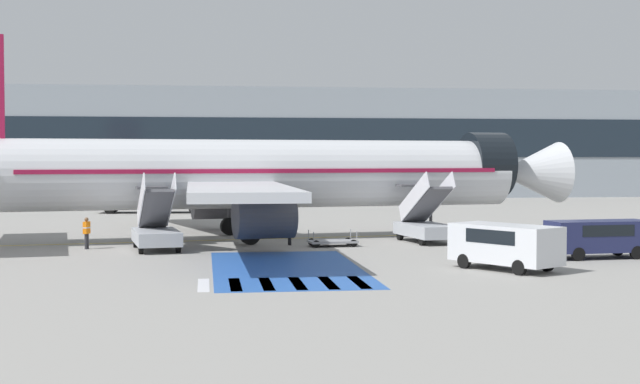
# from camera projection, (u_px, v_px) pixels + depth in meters

# --- Properties ---
(ground_plane) EXTENTS (600.00, 600.00, 0.00)m
(ground_plane) POSITION_uv_depth(u_px,v_px,m) (254.00, 240.00, 52.23)
(ground_plane) COLOR gray
(apron_leadline_yellow) EXTENTS (73.67, 11.66, 0.01)m
(apron_leadline_yellow) POSITION_uv_depth(u_px,v_px,m) (265.00, 239.00, 53.00)
(apron_leadline_yellow) COLOR gold
(apron_leadline_yellow) RESTS_ON ground_plane
(apron_stand_patch_blue) EXTENTS (6.45, 13.65, 0.01)m
(apron_stand_patch_blue) POSITION_uv_depth(u_px,v_px,m) (286.00, 268.00, 39.00)
(apron_stand_patch_blue) COLOR #2856A8
(apron_stand_patch_blue) RESTS_ON ground_plane
(apron_walkway_bar_0) EXTENTS (0.44, 3.60, 0.01)m
(apron_walkway_bar_0) POSITION_uv_depth(u_px,v_px,m) (204.00, 285.00, 33.85)
(apron_walkway_bar_0) COLOR silver
(apron_walkway_bar_0) RESTS_ON ground_plane
(apron_walkway_bar_1) EXTENTS (0.44, 3.60, 0.01)m
(apron_walkway_bar_1) POSITION_uv_depth(u_px,v_px,m) (235.00, 284.00, 34.00)
(apron_walkway_bar_1) COLOR silver
(apron_walkway_bar_1) RESTS_ON ground_plane
(apron_walkway_bar_2) EXTENTS (0.44, 3.60, 0.01)m
(apron_walkway_bar_2) POSITION_uv_depth(u_px,v_px,m) (267.00, 284.00, 34.16)
(apron_walkway_bar_2) COLOR silver
(apron_walkway_bar_2) RESTS_ON ground_plane
(apron_walkway_bar_3) EXTENTS (0.44, 3.60, 0.01)m
(apron_walkway_bar_3) POSITION_uv_depth(u_px,v_px,m) (298.00, 283.00, 34.31)
(apron_walkway_bar_3) COLOR silver
(apron_walkway_bar_3) RESTS_ON ground_plane
(apron_walkway_bar_4) EXTENTS (0.44, 3.60, 0.01)m
(apron_walkway_bar_4) POSITION_uv_depth(u_px,v_px,m) (328.00, 283.00, 34.47)
(apron_walkway_bar_4) COLOR silver
(apron_walkway_bar_4) RESTS_ON ground_plane
(apron_walkway_bar_5) EXTENTS (0.44, 3.60, 0.01)m
(apron_walkway_bar_5) POSITION_uv_depth(u_px,v_px,m) (359.00, 282.00, 34.62)
(apron_walkway_bar_5) COLOR silver
(apron_walkway_bar_5) RESTS_ON ground_plane
(airliner) EXTENTS (41.19, 35.75, 11.56)m
(airliner) POSITION_uv_depth(u_px,v_px,m) (253.00, 174.00, 52.66)
(airliner) COLOR silver
(airliner) RESTS_ON ground_plane
(boarding_stairs_forward) EXTENTS (2.91, 5.46, 4.08)m
(boarding_stairs_forward) POSITION_uv_depth(u_px,v_px,m) (426.00, 225.00, 50.92)
(boarding_stairs_forward) COLOR #ADB2BA
(boarding_stairs_forward) RESTS_ON ground_plane
(boarding_stairs_aft) EXTENTS (2.91, 5.46, 4.10)m
(boarding_stairs_aft) POSITION_uv_depth(u_px,v_px,m) (156.00, 231.00, 46.66)
(boarding_stairs_aft) COLOR #ADB2BA
(boarding_stairs_aft) RESTS_ON ground_plane
(fuel_tanker) EXTENTS (10.37, 3.21, 3.37)m
(fuel_tanker) POSITION_uv_depth(u_px,v_px,m) (155.00, 193.00, 77.89)
(fuel_tanker) COLOR #38383D
(fuel_tanker) RESTS_ON ground_plane
(service_van_0) EXTENTS (5.07, 2.24, 1.82)m
(service_van_0) POSITION_uv_depth(u_px,v_px,m) (599.00, 235.00, 42.86)
(service_van_0) COLOR #1E234C
(service_van_0) RESTS_ON ground_plane
(service_van_2) EXTENTS (4.30, 5.15, 1.96)m
(service_van_2) POSITION_uv_depth(u_px,v_px,m) (505.00, 243.00, 38.38)
(service_van_2) COLOR silver
(service_van_2) RESTS_ON ground_plane
(baggage_cart) EXTENTS (2.71, 1.71, 0.87)m
(baggage_cart) POSITION_uv_depth(u_px,v_px,m) (332.00, 242.00, 48.66)
(baggage_cart) COLOR gray
(baggage_cart) RESTS_ON ground_plane
(ground_crew_0) EXTENTS (0.38, 0.49, 1.68)m
(ground_crew_0) POSITION_uv_depth(u_px,v_px,m) (87.00, 231.00, 47.14)
(ground_crew_0) COLOR #2D2D33
(ground_crew_0) RESTS_ON ground_plane
(ground_crew_1) EXTENTS (0.33, 0.48, 1.67)m
(ground_crew_1) POSITION_uv_depth(u_px,v_px,m) (290.00, 228.00, 49.19)
(ground_crew_1) COLOR black
(ground_crew_1) RESTS_ON ground_plane
(terminal_building) EXTENTS (136.91, 12.10, 13.04)m
(terminal_building) POSITION_uv_depth(u_px,v_px,m) (202.00, 144.00, 107.82)
(terminal_building) COLOR #89939E
(terminal_building) RESTS_ON ground_plane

